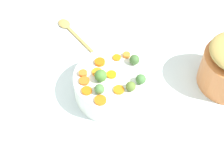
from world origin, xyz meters
The scene contains 18 objects.
tabletop centered at (0.00, 0.00, 0.01)m, with size 2.40×2.40×0.02m, color silver.
serving_bowl_carrots centered at (0.01, -0.03, 0.07)m, with size 0.26×0.26×0.09m, color white.
carrot_slice_0 centered at (0.05, 0.07, 0.12)m, with size 0.04×0.04×0.01m, color orange.
carrot_slice_1 centered at (0.09, 0.03, 0.12)m, with size 0.03×0.03×0.01m, color orange.
carrot_slice_2 centered at (0.04, -0.09, 0.12)m, with size 0.04×0.04×0.01m, color orange.
carrot_slice_3 centered at (0.01, -0.04, 0.12)m, with size 0.03×0.03×0.01m, color orange.
carrot_slice_4 centered at (0.10, -0.04, 0.12)m, with size 0.03×0.03×0.01m, color orange.
carrot_slice_5 centered at (-0.02, -0.11, 0.12)m, with size 0.03×0.03×0.01m, color orange.
carrot_slice_6 centered at (-0.01, 0.03, 0.12)m, with size 0.04×0.04×0.01m, color orange.
carrot_slice_7 centered at (0.10, -0.01, 0.12)m, with size 0.03×0.03×0.01m, color orange.
carrot_slice_8 centered at (0.05, -0.05, 0.12)m, with size 0.04×0.04×0.01m, color orange.
carrot_slice_9 centered at (-0.05, -0.12, 0.12)m, with size 0.03×0.03×0.01m, color orange.
brussels_sprout_0 centered at (0.05, 0.03, 0.13)m, with size 0.03×0.03×0.03m, color #4E7D41.
brussels_sprout_1 centered at (0.04, -0.02, 0.13)m, with size 0.04×0.04×0.04m, color #4B8034.
brussels_sprout_2 centered at (-0.07, -0.08, 0.13)m, with size 0.03×0.03×0.03m, color #436C35.
brussels_sprout_3 centered at (-0.05, 0.03, 0.13)m, with size 0.03×0.03×0.03m, color olive.
brussels_sprout_4 centered at (-0.09, 0.00, 0.13)m, with size 0.03×0.03×0.03m, color #477A3D.
wooden_spoon centered at (0.16, -0.35, 0.03)m, with size 0.18×0.25×0.01m.
Camera 1 is at (0.04, 0.67, 1.00)m, focal length 53.86 mm.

